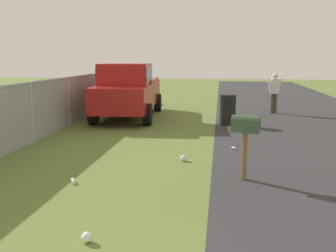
{
  "coord_description": "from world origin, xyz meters",
  "views": [
    {
      "loc": [
        -1.04,
        -0.82,
        2.34
      ],
      "look_at": [
        5.47,
        0.08,
        1.13
      ],
      "focal_mm": 40.37,
      "sensor_mm": 36.0,
      "label": 1
    }
  ],
  "objects_px": {
    "mailbox": "(245,129)",
    "trash_bin": "(228,110)",
    "pickup_truck": "(128,89)",
    "pedestrian": "(274,90)"
  },
  "relations": [
    {
      "from": "mailbox",
      "to": "trash_bin",
      "type": "xyz_separation_m",
      "value": [
        6.03,
        0.22,
        -0.47
      ]
    },
    {
      "from": "pickup_truck",
      "to": "pedestrian",
      "type": "bearing_deg",
      "value": 105.8
    },
    {
      "from": "mailbox",
      "to": "pickup_truck",
      "type": "relative_size",
      "value": 0.23
    },
    {
      "from": "mailbox",
      "to": "pickup_truck",
      "type": "bearing_deg",
      "value": 45.23
    },
    {
      "from": "pickup_truck",
      "to": "trash_bin",
      "type": "bearing_deg",
      "value": 72.04
    },
    {
      "from": "mailbox",
      "to": "pedestrian",
      "type": "height_order",
      "value": "pedestrian"
    },
    {
      "from": "mailbox",
      "to": "trash_bin",
      "type": "distance_m",
      "value": 6.05
    },
    {
      "from": "pickup_truck",
      "to": "pedestrian",
      "type": "distance_m",
      "value": 6.09
    },
    {
      "from": "mailbox",
      "to": "pickup_truck",
      "type": "distance_m",
      "value": 8.07
    },
    {
      "from": "trash_bin",
      "to": "pedestrian",
      "type": "height_order",
      "value": "pedestrian"
    }
  ]
}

